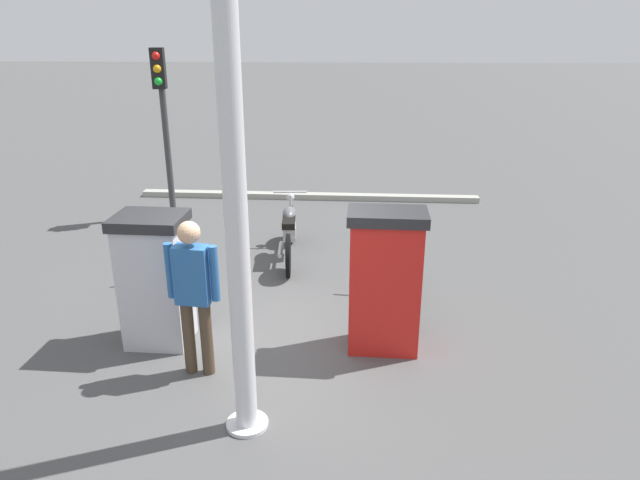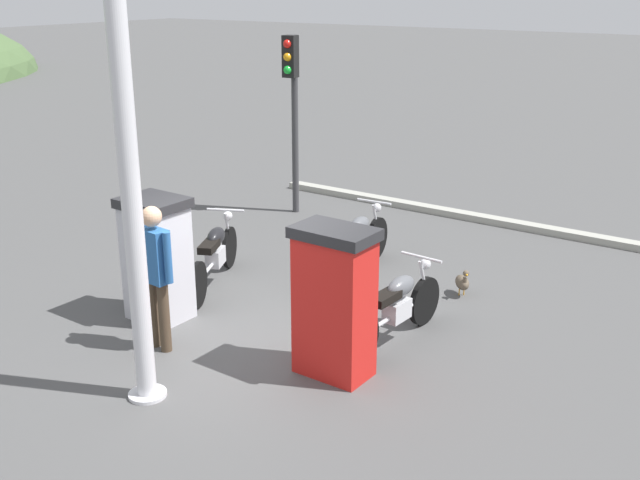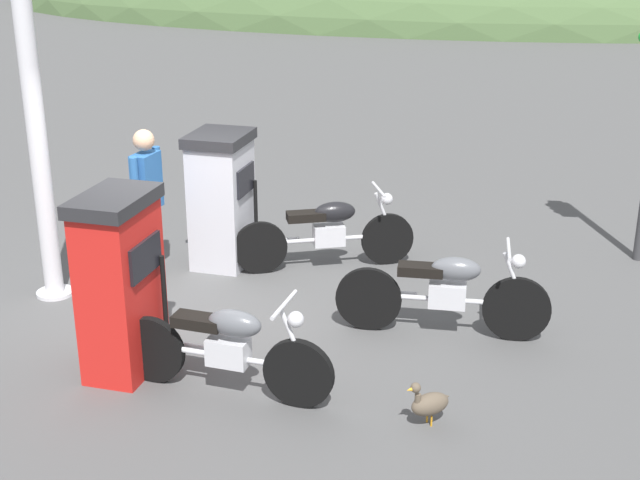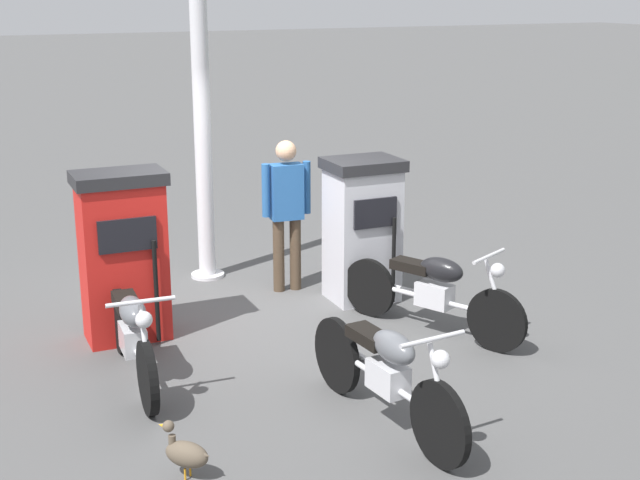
{
  "view_description": "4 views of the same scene",
  "coord_description": "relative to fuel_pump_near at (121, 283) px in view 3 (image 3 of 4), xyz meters",
  "views": [
    {
      "loc": [
        -6.07,
        -0.9,
        3.54
      ],
      "look_at": [
        1.27,
        -0.51,
        0.8
      ],
      "focal_mm": 31.83,
      "sensor_mm": 36.0,
      "label": 1
    },
    {
      "loc": [
        -6.47,
        -5.35,
        4.11
      ],
      "look_at": [
        1.12,
        -0.27,
        0.98
      ],
      "focal_mm": 42.6,
      "sensor_mm": 36.0,
      "label": 2
    },
    {
      "loc": [
        3.24,
        -7.89,
        3.98
      ],
      "look_at": [
        1.21,
        0.49,
        0.72
      ],
      "focal_mm": 49.51,
      "sensor_mm": 36.0,
      "label": 3
    },
    {
      "loc": [
        8.12,
        -3.22,
        3.38
      ],
      "look_at": [
        1.36,
        0.06,
        1.23
      ],
      "focal_mm": 49.94,
      "sensor_mm": 36.0,
      "label": 4
    }
  ],
  "objects": [
    {
      "name": "motorcycle_near_pump",
      "position": [
        1.04,
        -0.2,
        -0.41
      ],
      "size": [
        2.0,
        0.56,
        0.95
      ],
      "color": "black",
      "rests_on": "ground"
    },
    {
      "name": "ground_plane",
      "position": [
        0.17,
        1.33,
        -0.86
      ],
      "size": [
        120.0,
        120.0,
        0.0
      ],
      "primitive_type": "plane",
      "color": "#4C4C4C"
    },
    {
      "name": "motorcycle_extra",
      "position": [
        2.75,
        1.38,
        -0.38
      ],
      "size": [
        2.11,
        0.56,
        0.97
      ],
      "color": "black",
      "rests_on": "ground"
    },
    {
      "name": "canopy_support_pole",
      "position": [
        -1.5,
        1.35,
        1.27
      ],
      "size": [
        0.4,
        0.4,
        4.41
      ],
      "color": "silver",
      "rests_on": "ground"
    },
    {
      "name": "wandering_duck",
      "position": [
        2.81,
        -0.29,
        -0.65
      ],
      "size": [
        0.38,
        0.35,
        0.42
      ],
      "color": "brown",
      "rests_on": "ground"
    },
    {
      "name": "motorcycle_far_pump",
      "position": [
        1.23,
        2.8,
        -0.39
      ],
      "size": [
        1.97,
        0.99,
        0.95
      ],
      "color": "black",
      "rests_on": "ground"
    },
    {
      "name": "distant_hill_main",
      "position": [
        -0.67,
        32.74,
        -0.86
      ],
      "size": [
        39.71,
        21.07,
        8.3
      ],
      "color": "#476038",
      "rests_on": "ground"
    },
    {
      "name": "fuel_pump_near",
      "position": [
        0.0,
        0.0,
        0.0
      ],
      "size": [
        0.62,
        0.89,
        1.69
      ],
      "color": "red",
      "rests_on": "ground"
    },
    {
      "name": "fuel_pump_far",
      "position": [
        0.0,
        2.65,
        -0.05
      ],
      "size": [
        0.71,
        0.81,
        1.59
      ],
      "color": "silver",
      "rests_on": "ground"
    },
    {
      "name": "attendant_person",
      "position": [
        -0.63,
        2.02,
        0.15
      ],
      "size": [
        0.26,
        0.58,
        1.74
      ],
      "color": "#473828",
      "rests_on": "ground"
    }
  ]
}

